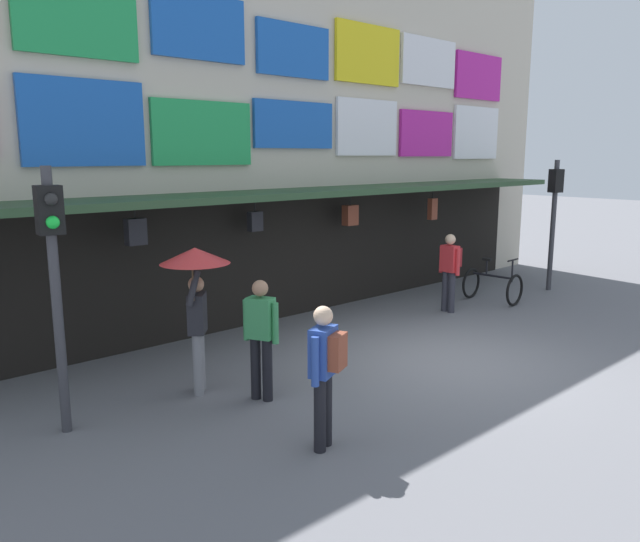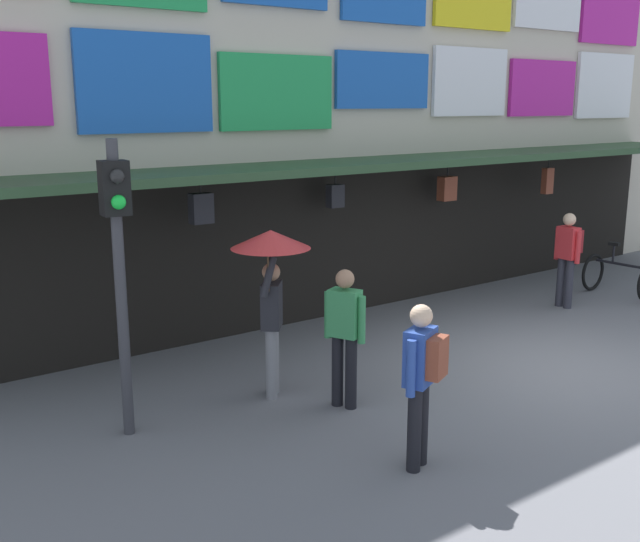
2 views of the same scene
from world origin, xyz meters
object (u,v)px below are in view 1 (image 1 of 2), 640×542
object	(u,v)px
pedestrian_with_umbrella	(196,279)
pedestrian_in_white	(261,333)
bicycle_parked	(493,285)
pedestrian_in_blue	(325,367)
pedestrian_in_yellow	(450,267)
traffic_light_near	(53,258)
traffic_light_far	(554,204)

from	to	relation	value
pedestrian_with_umbrella	pedestrian_in_white	world-z (taller)	pedestrian_with_umbrella
bicycle_parked	pedestrian_with_umbrella	distance (m)	7.95
pedestrian_in_blue	pedestrian_in_yellow	distance (m)	6.82
traffic_light_near	pedestrian_in_white	xyz separation A→B (m)	(2.36, -0.80, -1.19)
pedestrian_in_white	pedestrian_in_blue	bearing A→B (deg)	-101.32
traffic_light_near	bicycle_parked	size ratio (longest dim) A/B	2.68
traffic_light_near	pedestrian_in_white	world-z (taller)	traffic_light_near
traffic_light_near	pedestrian_in_yellow	xyz separation A→B (m)	(8.24, 0.38, -1.16)
traffic_light_far	pedestrian_in_white	size ratio (longest dim) A/B	1.90
traffic_light_far	pedestrian_with_umbrella	size ratio (longest dim) A/B	1.54
traffic_light_near	bicycle_parked	xyz separation A→B (m)	(9.71, 0.24, -1.75)
pedestrian_in_blue	traffic_light_far	bearing A→B (deg)	14.00
pedestrian_with_umbrella	pedestrian_in_yellow	bearing A→B (deg)	3.43
bicycle_parked	pedestrian_in_white	xyz separation A→B (m)	(-7.35, -1.04, 0.55)
traffic_light_far	pedestrian_in_blue	xyz separation A→B (m)	(-9.87, -2.46, -1.16)
pedestrian_in_white	pedestrian_in_yellow	bearing A→B (deg)	11.35
traffic_light_near	pedestrian_with_umbrella	world-z (taller)	traffic_light_near
bicycle_parked	pedestrian_with_umbrella	size ratio (longest dim) A/B	0.57
pedestrian_in_white	bicycle_parked	bearing A→B (deg)	8.08
pedestrian_in_white	pedestrian_in_yellow	size ratio (longest dim) A/B	1.00
pedestrian_with_umbrella	traffic_light_near	bearing A→B (deg)	179.85
bicycle_parked	pedestrian_in_blue	size ratio (longest dim) A/B	0.71
traffic_light_far	pedestrian_with_umbrella	bearing A→B (deg)	-179.86
pedestrian_with_umbrella	pedestrian_in_yellow	size ratio (longest dim) A/B	1.24
pedestrian_in_white	pedestrian_in_yellow	xyz separation A→B (m)	(5.88, 1.18, 0.04)
traffic_light_near	bicycle_parked	bearing A→B (deg)	1.41
traffic_light_near	pedestrian_in_yellow	world-z (taller)	traffic_light_near
traffic_light_near	pedestrian_in_blue	bearing A→B (deg)	-50.20
traffic_light_far	traffic_light_near	bearing A→B (deg)	-179.91
pedestrian_in_white	pedestrian_in_blue	size ratio (longest dim) A/B	1.00
traffic_light_near	pedestrian_with_umbrella	distance (m)	1.93
bicycle_parked	pedestrian_in_yellow	xyz separation A→B (m)	(-1.46, 0.14, 0.59)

